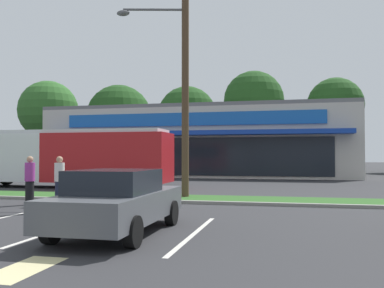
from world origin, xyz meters
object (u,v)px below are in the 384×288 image
city_bus (62,156)px  car_2 (118,201)px  utility_pole (182,59)px  pedestrian_by_pole (59,181)px  pedestrian_near_bench (30,180)px

city_bus → car_2: size_ratio=2.82×
utility_pole → pedestrian_by_pole: (-3.89, -2.95, -4.96)m
pedestrian_near_bench → pedestrian_by_pole: 1.14m
car_2 → pedestrian_near_bench: pedestrian_near_bench is taller
city_bus → pedestrian_near_bench: city_bus is taller
pedestrian_by_pole → pedestrian_near_bench: bearing=-92.7°
utility_pole → city_bus: 10.50m
car_2 → city_bus: bearing=34.8°
city_bus → car_2: city_bus is taller
city_bus → car_2: 15.37m
city_bus → pedestrian_near_bench: (3.32, -7.97, -0.87)m
city_bus → pedestrian_by_pole: (4.46, -7.84, -0.87)m
utility_pole → pedestrian_by_pole: size_ratio=6.15×
city_bus → pedestrian_by_pole: 9.06m
city_bus → utility_pole: bearing=149.2°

